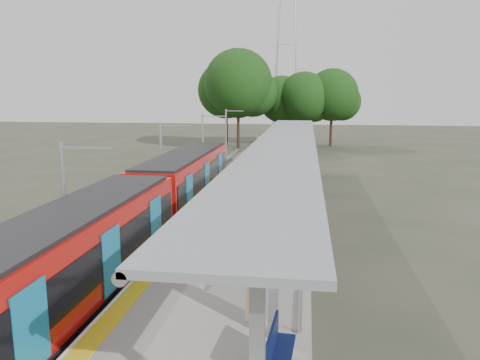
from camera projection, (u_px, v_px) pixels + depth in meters
name	position (u px, v px, depth m)	size (l,w,h in m)	color
trackbed	(194.00, 202.00, 30.69)	(3.00, 70.00, 0.24)	#59544C
platform	(262.00, 199.00, 30.00)	(6.00, 50.00, 1.00)	gray
tactile_strip	(223.00, 190.00, 30.26)	(0.60, 50.00, 0.02)	gold
end_fence	(283.00, 142.00, 54.08)	(6.00, 0.10, 1.20)	#9EA0A5
train	(146.00, 207.00, 21.48)	(2.74, 27.60, 3.62)	black
canopy	(285.00, 149.00, 25.38)	(3.27, 38.00, 3.66)	#9EA0A5
pylon	(287.00, 21.00, 78.31)	(8.00, 4.00, 38.00)	#9EA0A5
tree_cluster	(268.00, 91.00, 61.36)	(21.49, 13.85, 12.63)	#382316
catenary_masts	(163.00, 162.00, 29.44)	(2.08, 48.16, 5.40)	#9EA0A5
bench_near	(278.00, 348.00, 10.47)	(0.60, 1.63, 1.10)	#0E1847
bench_mid	(304.00, 176.00, 32.24)	(1.02, 1.58, 1.04)	#0E1847
bench_far	(303.00, 155.00, 42.61)	(1.02, 1.72, 1.13)	#0E1847
info_pillar_near	(254.00, 290.00, 12.85)	(0.46, 0.46, 2.03)	beige
info_pillar_far	(291.00, 171.00, 33.43)	(0.36, 0.36, 1.61)	beige
litter_bin	(287.00, 216.00, 22.40)	(0.40, 0.40, 0.82)	#9EA0A5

